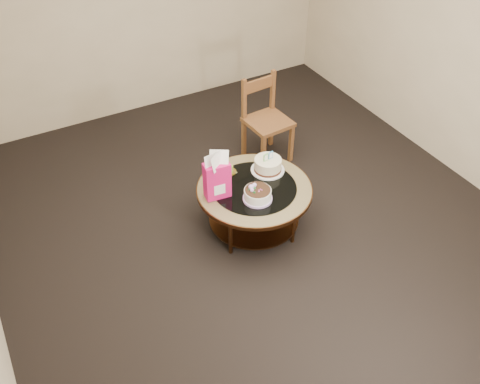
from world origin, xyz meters
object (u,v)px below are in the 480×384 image
coffee_table (254,194)px  decorated_cake (257,195)px  gift_bag (217,176)px  cream_cake (268,165)px  dining_chair (266,119)px

coffee_table → decorated_cake: (-0.06, -0.15, 0.13)m
decorated_cake → gift_bag: gift_bag is taller
cream_cake → gift_bag: (-0.56, -0.09, 0.15)m
coffee_table → cream_cake: cream_cake is taller
coffee_table → decorated_cake: bearing=-111.4°
decorated_cake → dining_chair: dining_chair is taller
decorated_cake → cream_cake: cream_cake is taller
decorated_cake → cream_cake: 0.41m
decorated_cake → gift_bag: (-0.27, 0.21, 0.17)m
coffee_table → gift_bag: (-0.33, 0.06, 0.29)m
cream_cake → dining_chair: (0.43, 0.75, -0.06)m
gift_bag → dining_chair: bearing=47.1°
dining_chair → decorated_cake: bearing=-128.8°
coffee_table → cream_cake: bearing=33.8°
coffee_table → gift_bag: size_ratio=2.36×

